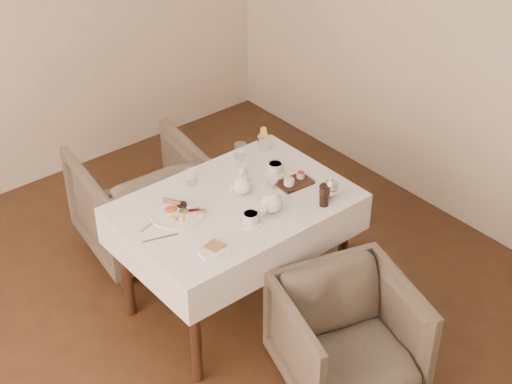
{
  "coord_description": "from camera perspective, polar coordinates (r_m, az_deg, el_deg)",
  "views": [
    {
      "loc": [
        -1.68,
        -2.37,
        3.24
      ],
      "look_at": [
        0.6,
        0.39,
        0.82
      ],
      "focal_mm": 55.0,
      "sensor_mm": 36.0,
      "label": 1
    }
  ],
  "objects": [
    {
      "name": "table",
      "position": [
        4.42,
        -1.5,
        -1.93
      ],
      "size": [
        1.28,
        0.88,
        0.75
      ],
      "color": "black",
      "rests_on": "ground"
    },
    {
      "name": "armchair_near",
      "position": [
        4.19,
        6.67,
        -10.45
      ],
      "size": [
        0.84,
        0.86,
        0.63
      ],
      "primitive_type": "imported",
      "rotation": [
        0.0,
        0.0,
        -0.3
      ],
      "color": "#4C4237",
      "rests_on": "ground"
    },
    {
      "name": "armchair_far",
      "position": [
        5.13,
        -8.3,
        -0.56
      ],
      "size": [
        0.85,
        0.87,
        0.71
      ],
      "primitive_type": "imported",
      "rotation": [
        0.0,
        0.0,
        3.01
      ],
      "color": "#4C4237",
      "rests_on": "ground"
    },
    {
      "name": "breakfast_plate",
      "position": [
        4.27,
        -5.76,
        -1.49
      ],
      "size": [
        0.3,
        0.3,
        0.04
      ],
      "rotation": [
        0.0,
        0.0,
        -0.01
      ],
      "color": "white",
      "rests_on": "table"
    },
    {
      "name": "side_plate",
      "position": [
        4.0,
        -3.08,
        -4.23
      ],
      "size": [
        0.18,
        0.18,
        0.02
      ],
      "rotation": [
        0.0,
        0.0,
        0.03
      ],
      "color": "white",
      "rests_on": "table"
    },
    {
      "name": "teapot_centre",
      "position": [
        4.39,
        -1.06,
        0.6
      ],
      "size": [
        0.17,
        0.13,
        0.13
      ],
      "primitive_type": null,
      "rotation": [
        0.0,
        0.0,
        -0.08
      ],
      "color": "white",
      "rests_on": "table"
    },
    {
      "name": "teapot_front",
      "position": [
        4.24,
        1.16,
        -0.69
      ],
      "size": [
        0.21,
        0.19,
        0.14
      ],
      "primitive_type": null,
      "rotation": [
        0.0,
        0.0,
        0.41
      ],
      "color": "white",
      "rests_on": "table"
    },
    {
      "name": "creamer",
      "position": [
        4.56,
        -0.99,
        1.58
      ],
      "size": [
        0.07,
        0.07,
        0.07
      ],
      "primitive_type": "cylinder",
      "rotation": [
        0.0,
        0.0,
        0.27
      ],
      "color": "white",
      "rests_on": "table"
    },
    {
      "name": "teacup_near",
      "position": [
        4.17,
        -0.38,
        -1.96
      ],
      "size": [
        0.13,
        0.13,
        0.07
      ],
      "rotation": [
        0.0,
        0.0,
        -0.21
      ],
      "color": "white",
      "rests_on": "table"
    },
    {
      "name": "teacup_far",
      "position": [
        4.59,
        1.41,
        1.71
      ],
      "size": [
        0.13,
        0.13,
        0.07
      ],
      "rotation": [
        0.0,
        0.0,
        0.13
      ],
      "color": "white",
      "rests_on": "table"
    },
    {
      "name": "glass_left",
      "position": [
        4.49,
        -4.71,
        1.1
      ],
      "size": [
        0.07,
        0.07,
        0.1
      ],
      "primitive_type": "cylinder",
      "rotation": [
        0.0,
        0.0,
        -0.04
      ],
      "color": "silver",
      "rests_on": "table"
    },
    {
      "name": "glass_mid",
      "position": [
        4.45,
        1.2,
        0.77
      ],
      "size": [
        0.08,
        0.08,
        0.09
      ],
      "primitive_type": "cylinder",
      "rotation": [
        0.0,
        0.0,
        -0.27
      ],
      "color": "silver",
      "rests_on": "table"
    },
    {
      "name": "glass_right",
      "position": [
        4.71,
        -1.14,
        2.98
      ],
      "size": [
        0.08,
        0.08,
        0.1
      ],
      "primitive_type": "cylinder",
      "rotation": [
        0.0,
        0.0,
        -0.06
      ],
      "color": "silver",
      "rests_on": "table"
    },
    {
      "name": "condiment_board",
      "position": [
        4.5,
        2.81,
        0.75
      ],
      "size": [
        0.21,
        0.15,
        0.05
      ],
      "rotation": [
        0.0,
        0.0,
        -0.08
      ],
      "color": "black",
      "rests_on": "table"
    },
    {
      "name": "pepper_mill_left",
      "position": [
        4.31,
        4.98,
        -0.3
      ],
      "size": [
        0.08,
        0.08,
        0.12
      ],
      "primitive_type": null,
      "rotation": [
        0.0,
        0.0,
        -0.42
      ],
      "color": "black",
      "rests_on": "table"
    },
    {
      "name": "pepper_mill_right",
      "position": [
        4.36,
        4.92,
        0.08
      ],
      "size": [
        0.07,
        0.07,
        0.1
      ],
      "primitive_type": null,
      "rotation": [
        0.0,
        0.0,
        0.4
      ],
      "color": "black",
      "rests_on": "table"
    },
    {
      "name": "silver_pot",
      "position": [
        4.38,
        5.44,
        0.41
      ],
      "size": [
        0.14,
        0.12,
        0.13
      ],
      "primitive_type": null,
      "rotation": [
        0.0,
        0.0,
        -0.17
      ],
      "color": "white",
      "rests_on": "table"
    },
    {
      "name": "fries_cup",
      "position": [
        4.8,
        0.55,
        3.87
      ],
      "size": [
        0.07,
        0.07,
        0.16
      ],
      "rotation": [
        0.0,
        0.0,
        0.01
      ],
      "color": "silver",
      "rests_on": "table"
    },
    {
      "name": "cutlery_fork",
      "position": [
        4.22,
        -7.63,
        -2.33
      ],
      "size": [
        0.17,
        0.06,
        0.0
      ],
      "primitive_type": "cube",
      "rotation": [
        0.0,
        0.0,
        1.86
      ],
      "color": "silver",
      "rests_on": "table"
    },
    {
      "name": "cutlery_knife",
      "position": [
        4.11,
        -6.96,
        -3.34
      ],
      "size": [
        0.19,
        0.07,
        0.0
      ],
      "primitive_type": "cube",
      "rotation": [
        0.0,
        0.0,
        1.26
      ],
      "color": "silver",
      "rests_on": "table"
    }
  ]
}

